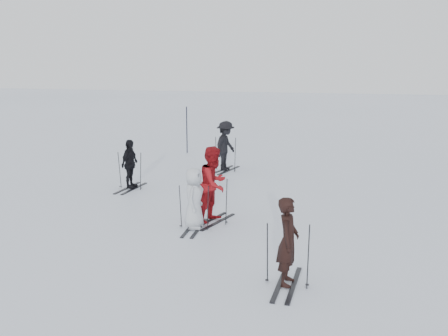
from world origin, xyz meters
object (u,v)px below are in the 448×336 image
skier_near_dark (288,243)px  piste_marker (187,130)px  skier_red (214,185)px  skier_uphill_left (130,165)px  skier_grey (194,199)px  skier_uphill_far (226,146)px

skier_near_dark → piste_marker: 14.48m
skier_red → piste_marker: 10.45m
skier_uphill_left → piste_marker: size_ratio=0.75×
skier_grey → skier_uphill_left: bearing=40.8°
piste_marker → skier_grey: bearing=-69.2°
skier_grey → piste_marker: bearing=16.0°
skier_red → skier_uphill_far: size_ratio=1.04×
skier_near_dark → skier_uphill_left: bearing=46.0°
skier_uphill_left → skier_near_dark: bearing=-131.7°
skier_near_dark → skier_red: size_ratio=0.84×
skier_red → skier_uphill_left: size_ratio=1.22×
skier_red → skier_uphill_far: 6.47m
skier_red → skier_grey: bearing=168.9°
skier_grey → skier_red: bearing=-30.6°
skier_near_dark → skier_uphill_far: bearing=22.1°
skier_near_dark → skier_red: 4.10m
skier_uphill_left → skier_red: bearing=-123.2°
skier_grey → skier_uphill_far: bearing=4.3°
skier_uphill_far → skier_uphill_left: bearing=159.6°
skier_uphill_left → skier_uphill_far: 4.30m
skier_red → skier_grey: (-0.32, -0.66, -0.22)m
skier_red → skier_uphill_far: bearing=27.5°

